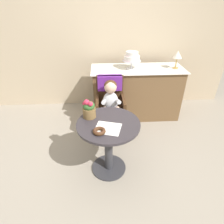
% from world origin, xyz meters
% --- Properties ---
extents(ground_plane, '(8.00, 8.00, 0.00)m').
position_xyz_m(ground_plane, '(0.00, 0.00, 0.00)').
color(ground_plane, gray).
extents(back_wall, '(4.80, 0.10, 2.70)m').
position_xyz_m(back_wall, '(0.00, 1.85, 1.35)').
color(back_wall, '#C1AD8E').
rests_on(back_wall, ground).
extents(cafe_table, '(0.72, 0.72, 0.72)m').
position_xyz_m(cafe_table, '(0.00, 0.00, 0.51)').
color(cafe_table, '#332D33').
rests_on(cafe_table, ground).
extents(wicker_chair, '(0.42, 0.45, 0.95)m').
position_xyz_m(wicker_chair, '(0.06, 0.76, 0.64)').
color(wicker_chair, '#472D19').
rests_on(wicker_chair, ground).
extents(seated_child, '(0.27, 0.32, 0.73)m').
position_xyz_m(seated_child, '(0.06, 0.60, 0.68)').
color(seated_child, silver).
rests_on(seated_child, ground).
extents(paper_napkin, '(0.32, 0.29, 0.00)m').
position_xyz_m(paper_napkin, '(-0.01, -0.10, 0.72)').
color(paper_napkin, white).
rests_on(paper_napkin, cafe_table).
extents(donut_front, '(0.14, 0.14, 0.04)m').
position_xyz_m(donut_front, '(-0.10, -0.17, 0.74)').
color(donut_front, '#4C2D19').
rests_on(donut_front, cafe_table).
extents(flower_vase, '(0.15, 0.15, 0.24)m').
position_xyz_m(flower_vase, '(-0.21, 0.14, 0.83)').
color(flower_vase, brown).
rests_on(flower_vase, cafe_table).
extents(display_counter, '(1.56, 0.62, 0.90)m').
position_xyz_m(display_counter, '(0.55, 1.30, 0.45)').
color(display_counter, brown).
rests_on(display_counter, ground).
extents(tiered_cake_stand, '(0.30, 0.30, 0.28)m').
position_xyz_m(tiered_cake_stand, '(0.44, 1.30, 1.09)').
color(tiered_cake_stand, silver).
rests_on(tiered_cake_stand, display_counter).
extents(table_lamp, '(0.15, 0.15, 0.28)m').
position_xyz_m(table_lamp, '(1.17, 1.27, 1.12)').
color(table_lamp, '#B28C47').
rests_on(table_lamp, display_counter).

